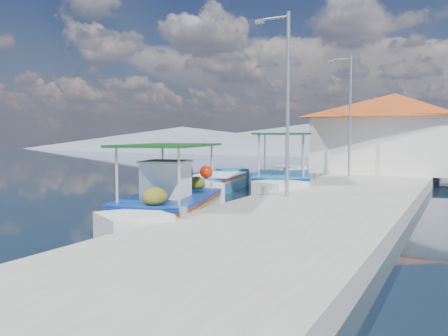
% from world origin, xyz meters
% --- Properties ---
extents(ground, '(160.00, 160.00, 0.00)m').
position_xyz_m(ground, '(0.00, 0.00, 0.00)').
color(ground, black).
rests_on(ground, ground).
extents(quay, '(5.00, 44.00, 0.50)m').
position_xyz_m(quay, '(5.90, 6.00, 0.25)').
color(quay, '#B0ACA5').
rests_on(quay, ground).
extents(bollards, '(0.20, 17.20, 0.30)m').
position_xyz_m(bollards, '(3.80, 5.25, 0.65)').
color(bollards, '#A5A8AD').
rests_on(bollards, quay).
extents(main_caique, '(3.58, 7.35, 2.52)m').
position_xyz_m(main_caique, '(2.05, -0.95, 0.48)').
color(main_caique, white).
rests_on(main_caique, ground).
extents(caique_green_canopy, '(3.96, 7.41, 2.93)m').
position_xyz_m(caique_green_canopy, '(2.60, 7.00, 0.44)').
color(caique_green_canopy, white).
rests_on(caique_green_canopy, ground).
extents(caique_blue_hull, '(2.51, 6.05, 1.09)m').
position_xyz_m(caique_blue_hull, '(-0.39, 6.50, 0.30)').
color(caique_blue_hull, '#1B65A4').
rests_on(caique_blue_hull, ground).
extents(harbor_building, '(10.49, 10.49, 4.40)m').
position_xyz_m(harbor_building, '(6.20, 15.00, 2.78)').
color(harbor_building, white).
rests_on(harbor_building, quay).
extents(lamp_post_near, '(1.21, 0.14, 6.00)m').
position_xyz_m(lamp_post_near, '(4.51, 2.00, 3.85)').
color(lamp_post_near, '#A5A8AD').
rests_on(lamp_post_near, quay).
extents(lamp_post_far, '(1.21, 0.14, 6.00)m').
position_xyz_m(lamp_post_far, '(4.51, 11.00, 3.85)').
color(lamp_post_far, '#A5A8AD').
rests_on(lamp_post_far, quay).
extents(mountain_ridge, '(171.40, 96.00, 5.50)m').
position_xyz_m(mountain_ridge, '(6.54, 56.00, 2.04)').
color(mountain_ridge, gray).
rests_on(mountain_ridge, ground).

